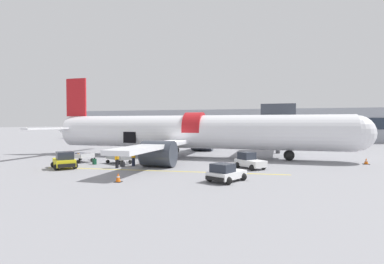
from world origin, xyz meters
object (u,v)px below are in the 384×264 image
ground_crew_loader_a (149,154)px  ground_crew_supervisor (164,154)px  baggage_cart_queued (80,157)px  suitcase_on_tarmac_spare (122,164)px  baggage_cart_loading (119,159)px  baggage_tug_lead (249,161)px  baggage_tug_mid (64,161)px  suitcase_on_tarmac_upright (94,162)px  baggage_tug_rear (226,173)px  airplane (191,133)px  ground_crew_driver (133,157)px  ground_crew_loader_b (117,158)px

ground_crew_loader_a → ground_crew_supervisor: bearing=-8.6°
baggage_cart_queued → suitcase_on_tarmac_spare: baggage_cart_queued is taller
baggage_cart_loading → ground_crew_loader_a: ground_crew_loader_a is taller
baggage_tug_lead → baggage_tug_mid: 17.54m
ground_crew_loader_a → suitcase_on_tarmac_upright: bearing=-142.6°
baggage_tug_rear → ground_crew_loader_a: (-10.06, 8.60, 0.26)m
baggage_tug_rear → baggage_tug_lead: bearing=81.1°
baggage_tug_lead → suitcase_on_tarmac_upright: baggage_tug_lead is taller
baggage_tug_rear → ground_crew_loader_a: 13.24m
ground_crew_loader_a → airplane: bearing=59.0°
baggage_cart_loading → ground_crew_driver: 2.64m
baggage_cart_loading → baggage_cart_queued: baggage_cart_queued is taller
ground_crew_loader_b → suitcase_on_tarmac_spare: ground_crew_loader_b is taller
baggage_cart_loading → suitcase_on_tarmac_upright: bearing=-151.0°
baggage_tug_rear → ground_crew_supervisor: bearing=134.3°
ground_crew_loader_b → ground_crew_supervisor: (2.99, 4.73, 0.04)m
ground_crew_supervisor → suitcase_on_tarmac_upright: (-6.52, -3.19, -0.65)m
suitcase_on_tarmac_spare → baggage_tug_lead: bearing=11.2°
baggage_tug_mid → suitcase_on_tarmac_spare: bearing=27.9°
baggage_cart_queued → suitcase_on_tarmac_upright: baggage_cart_queued is taller
baggage_tug_lead → airplane: bearing=137.5°
ground_crew_supervisor → baggage_cart_queued: bearing=-168.4°
baggage_cart_queued → ground_crew_driver: 7.34m
ground_crew_driver → ground_crew_supervisor: size_ratio=1.01×
baggage_tug_rear → ground_crew_loader_a: ground_crew_loader_a is taller
airplane → baggage_tug_lead: size_ratio=12.59×
airplane → ground_crew_driver: airplane is taller
ground_crew_loader_a → suitcase_on_tarmac_spare: ground_crew_loader_a is taller
baggage_tug_rear → ground_crew_loader_b: bearing=162.1°
baggage_tug_rear → ground_crew_loader_b: ground_crew_loader_b is taller
baggage_tug_rear → suitcase_on_tarmac_spare: 11.91m
airplane → baggage_tug_rear: airplane is taller
ground_crew_driver → suitcase_on_tarmac_spare: ground_crew_driver is taller
ground_crew_driver → baggage_cart_loading: bearing=151.4°
baggage_tug_mid → ground_crew_loader_a: size_ratio=2.06×
baggage_tug_mid → baggage_tug_rear: (15.76, -1.97, -0.10)m
baggage_tug_mid → ground_crew_loader_a: bearing=49.3°
ground_crew_loader_a → baggage_cart_queued: bearing=-163.2°
baggage_cart_queued → ground_crew_loader_a: ground_crew_loader_a is taller
baggage_tug_lead → baggage_cart_loading: (-13.49, -0.54, -0.19)m
suitcase_on_tarmac_upright → ground_crew_loader_b: bearing=-23.6°
baggage_tug_lead → ground_crew_driver: bearing=-171.0°
airplane → baggage_tug_mid: airplane is taller
ground_crew_supervisor → suitcase_on_tarmac_spare: ground_crew_supervisor is taller
baggage_tug_mid → ground_crew_loader_b: 4.94m
baggage_tug_rear → suitcase_on_tarmac_spare: size_ratio=5.66×
suitcase_on_tarmac_spare → baggage_tug_rear: bearing=-22.1°
baggage_tug_lead → ground_crew_loader_a: bearing=171.2°
baggage_cart_loading → suitcase_on_tarmac_upright: baggage_cart_loading is taller
baggage_cart_loading → baggage_tug_rear: bearing=-27.0°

